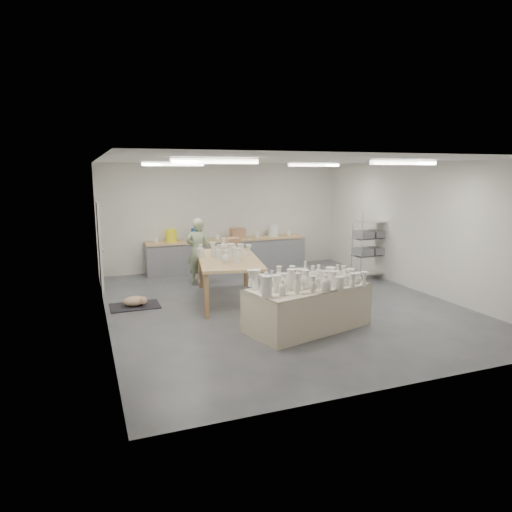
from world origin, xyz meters
name	(u,v)px	position (x,y,z in m)	size (l,w,h in m)	color
room	(275,207)	(-0.11, 0.08, 2.06)	(8.00, 8.02, 3.00)	#424449
back_counter	(228,253)	(-0.01, 3.68, 0.49)	(4.60, 0.60, 1.24)	tan
wire_shelf	(371,244)	(3.20, 1.40, 0.92)	(0.88, 0.48, 1.80)	silver
drying_table	(307,305)	(-0.15, -1.54, 0.44)	(2.40, 1.59, 1.14)	olive
work_table	(228,257)	(-0.91, 0.80, 0.94)	(1.71, 2.70, 1.32)	tan
rug	(135,306)	(-2.90, 0.94, 0.01)	(1.00, 0.70, 0.02)	black
cat	(136,301)	(-2.88, 0.92, 0.12)	(0.54, 0.44, 0.20)	white
potter	(198,251)	(-1.18, 2.33, 0.83)	(0.61, 0.40, 1.66)	gray
red_stool	(196,272)	(-1.18, 2.60, 0.26)	(0.39, 0.39, 0.29)	#B12419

